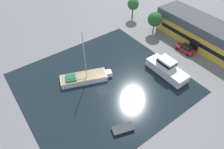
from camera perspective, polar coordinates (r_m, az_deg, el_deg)
ground_plane at (r=40.06m, az=-2.67°, el=-2.39°), size 440.00×440.00×0.00m
water_canal at (r=40.05m, az=-2.67°, el=-2.39°), size 28.80×30.87×0.01m
warehouse_building at (r=53.21m, az=25.19°, el=10.35°), size 25.82×7.66×5.86m
quay_tree_near_building at (r=53.51m, az=12.15°, el=15.16°), size 3.67×3.67×5.85m
quay_tree_by_water at (r=59.81m, az=6.06°, el=19.34°), size 3.21×3.21×5.93m
parked_car at (r=50.28m, az=20.24°, el=6.95°), size 4.56×1.94×1.67m
sailboat_moored at (r=40.51m, az=-7.84°, el=-0.88°), size 6.12×10.48×11.16m
motor_cruiser at (r=42.54m, az=15.33°, el=1.55°), size 9.17×3.39×3.57m
small_dinghy at (r=33.40m, az=3.14°, el=-15.26°), size 2.63×3.87×0.54m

